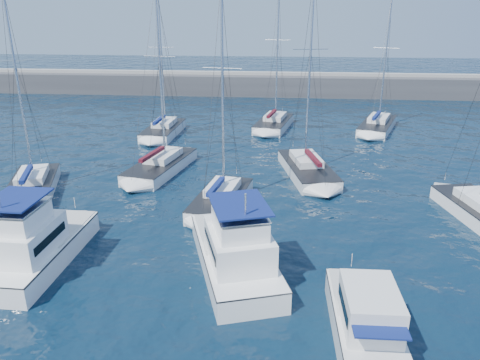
# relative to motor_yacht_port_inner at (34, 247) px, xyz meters

# --- Properties ---
(ground) EXTENTS (220.00, 220.00, 0.00)m
(ground) POSITION_rel_motor_yacht_port_inner_xyz_m (8.24, 0.94, -1.13)
(ground) COLOR black
(ground) RESTS_ON ground
(breakwater) EXTENTS (160.00, 6.00, 4.45)m
(breakwater) POSITION_rel_motor_yacht_port_inner_xyz_m (8.24, 52.94, -0.08)
(breakwater) COLOR #424244
(breakwater) RESTS_ON ground
(motor_yacht_port_inner) EXTENTS (3.53, 8.48, 4.69)m
(motor_yacht_port_inner) POSITION_rel_motor_yacht_port_inner_xyz_m (0.00, 0.00, 0.00)
(motor_yacht_port_inner) COLOR white
(motor_yacht_port_inner) RESTS_ON ground
(motor_yacht_stbd_inner) EXTENTS (5.97, 9.62, 4.69)m
(motor_yacht_stbd_inner) POSITION_rel_motor_yacht_port_inner_xyz_m (10.72, 0.31, -0.00)
(motor_yacht_stbd_inner) COLOR white
(motor_yacht_stbd_inner) RESTS_ON ground
(motor_yacht_stbd_outer) EXTENTS (2.63, 6.68, 3.20)m
(motor_yacht_stbd_outer) POSITION_rel_motor_yacht_port_inner_xyz_m (16.53, -4.49, -0.19)
(motor_yacht_stbd_outer) COLOR silver
(motor_yacht_stbd_outer) RESTS_ON ground
(sailboat_mid_a) EXTENTS (5.43, 8.51, 15.29)m
(sailboat_mid_a) POSITION_rel_motor_yacht_port_inner_xyz_m (-5.42, 10.03, -0.60)
(sailboat_mid_a) COLOR white
(sailboat_mid_a) RESTS_ON ground
(sailboat_mid_b) EXTENTS (4.79, 9.07, 14.98)m
(sailboat_mid_b) POSITION_rel_motor_yacht_port_inner_xyz_m (2.94, 15.58, -0.61)
(sailboat_mid_b) COLOR silver
(sailboat_mid_b) RESTS_ON ground
(sailboat_mid_c) EXTENTS (4.05, 7.50, 14.98)m
(sailboat_mid_c) POSITION_rel_motor_yacht_port_inner_xyz_m (8.88, 8.75, -0.59)
(sailboat_mid_c) COLOR white
(sailboat_mid_c) RESTS_ON ground
(sailboat_mid_d) EXTENTS (4.94, 9.08, 16.00)m
(sailboat_mid_d) POSITION_rel_motor_yacht_port_inner_xyz_m (15.12, 15.76, -0.60)
(sailboat_mid_d) COLOR silver
(sailboat_mid_d) RESTS_ON ground
(sailboat_back_a) EXTENTS (3.44, 8.05, 14.50)m
(sailboat_back_a) POSITION_rel_motor_yacht_port_inner_xyz_m (0.27, 27.29, -0.61)
(sailboat_back_a) COLOR white
(sailboat_back_a) RESTS_ON ground
(sailboat_back_b) EXTENTS (4.65, 8.31, 15.40)m
(sailboat_back_b) POSITION_rel_motor_yacht_port_inner_xyz_m (12.07, 31.30, -0.60)
(sailboat_back_b) COLOR silver
(sailboat_back_b) RESTS_ON ground
(sailboat_back_c) EXTENTS (5.80, 9.22, 14.11)m
(sailboat_back_c) POSITION_rel_motor_yacht_port_inner_xyz_m (23.62, 31.43, -0.62)
(sailboat_back_c) COLOR white
(sailboat_back_c) RESTS_ON ground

